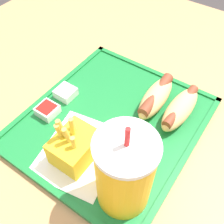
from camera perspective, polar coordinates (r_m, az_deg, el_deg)
dining_table at (r=0.88m, az=-3.32°, el=-17.53°), size 1.29×1.15×0.71m
food_tray at (r=0.57m, az=-0.00°, el=-2.21°), size 0.39×0.35×0.01m
paper_napkin at (r=0.53m, az=-6.94°, el=-8.59°), size 0.19×0.17×0.00m
soda_cup at (r=0.41m, az=2.74°, el=-13.11°), size 0.09×0.09×0.20m
hot_dog_far at (r=0.58m, az=14.61°, el=0.74°), size 0.14×0.05×0.05m
hot_dog_near at (r=0.59m, az=9.51°, el=3.28°), size 0.14×0.05×0.05m
fries_carton at (r=0.50m, az=-8.10°, el=-7.53°), size 0.09×0.07×0.10m
sauce_cup_mayo at (r=0.62m, az=-10.06°, el=4.20°), size 0.04×0.04×0.02m
sauce_cup_ketchup at (r=0.59m, az=-13.89°, el=0.43°), size 0.04×0.04×0.02m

